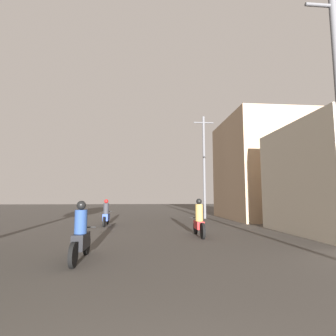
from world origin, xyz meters
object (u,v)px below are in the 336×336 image
at_px(utility_pole_far, 204,164).
at_px(motorcycle_black, 81,236).
at_px(motorcycle_blue, 106,215).
at_px(building_right_far, 262,169).
at_px(motorcycle_red, 199,221).

bearing_deg(utility_pole_far, motorcycle_black, -116.26).
bearing_deg(motorcycle_blue, building_right_far, 17.69).
distance_m(motorcycle_black, motorcycle_red, 5.55).
height_order(motorcycle_blue, building_right_far, building_right_far).
xyz_separation_m(motorcycle_black, motorcycle_red, (3.99, 3.86, 0.01)).
distance_m(motorcycle_black, utility_pole_far, 14.79).
bearing_deg(motorcycle_blue, motorcycle_black, -87.02).
relative_size(motorcycle_red, building_right_far, 0.27).
xyz_separation_m(motorcycle_blue, building_right_far, (11.34, 3.77, 3.22)).
xyz_separation_m(motorcycle_red, building_right_far, (6.81, 8.38, 3.20)).
bearing_deg(utility_pole_far, motorcycle_blue, -147.43).
bearing_deg(building_right_far, utility_pole_far, 171.86).
height_order(motorcycle_red, building_right_far, building_right_far).
bearing_deg(motorcycle_black, building_right_far, 45.52).
bearing_deg(motorcycle_black, motorcycle_red, 41.00).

